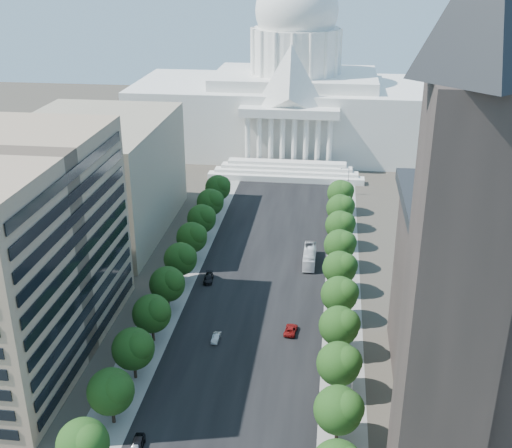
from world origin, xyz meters
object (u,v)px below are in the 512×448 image
at_px(car_dark_a, 138,444).
at_px(car_dark_b, 209,278).
at_px(car_red, 291,330).
at_px(car_silver, 216,338).
at_px(car_parked, 136,447).
at_px(city_bus, 309,256).

distance_m(car_dark_a, car_dark_b, 54.91).
bearing_deg(car_red, car_silver, 23.71).
relative_size(car_dark_b, car_parked, 1.24).
height_order(car_dark_a, car_parked, car_dark_a).
bearing_deg(car_parked, car_silver, 81.09).
distance_m(car_silver, car_parked, 31.99).
xyz_separation_m(car_parked, city_bus, (23.35, 67.77, 1.03)).
bearing_deg(car_dark_a, car_silver, 71.84).
relative_size(car_red, city_bus, 0.40).
bearing_deg(car_parked, city_bus, 74.24).
bearing_deg(car_dark_b, city_bus, 24.14).
bearing_deg(city_bus, car_red, -94.05).
bearing_deg(car_parked, car_dark_a, 75.74).
relative_size(car_dark_a, car_silver, 1.20).
xyz_separation_m(car_silver, car_parked, (-6.74, -31.28, 0.06)).
height_order(car_silver, car_parked, car_parked).
bearing_deg(car_dark_a, car_parked, -113.59).
relative_size(car_silver, car_red, 0.78).
bearing_deg(car_silver, car_dark_b, 107.74).
bearing_deg(car_dark_a, city_bus, 64.91).
distance_m(car_dark_a, city_bus, 71.25).
height_order(car_dark_a, car_dark_b, car_dark_a).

